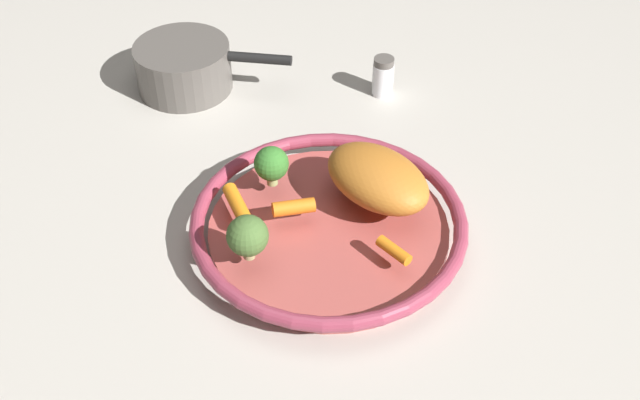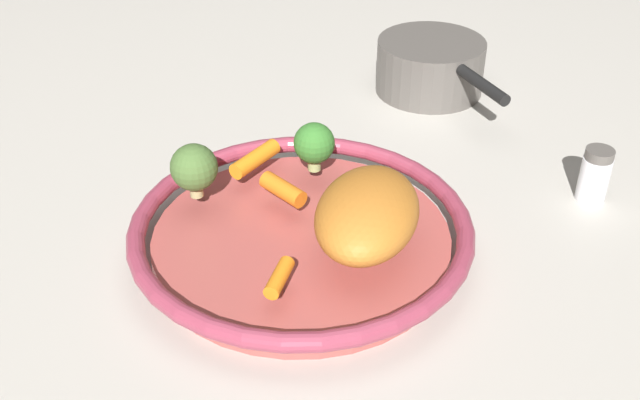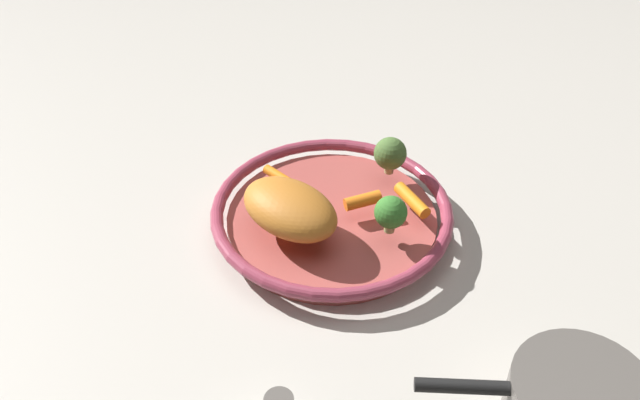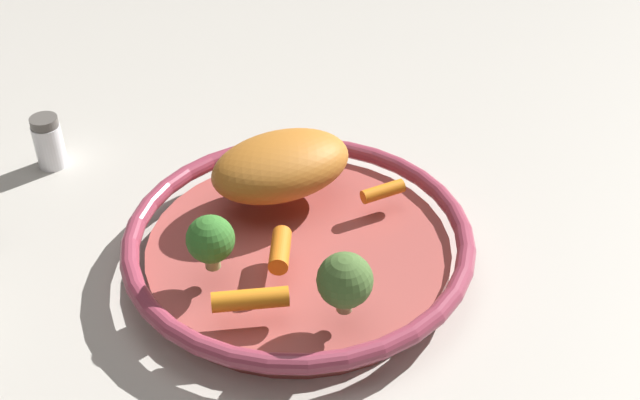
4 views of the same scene
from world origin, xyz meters
name	(u,v)px [view 4 (image 4 of 4)]	position (x,y,z in m)	size (l,w,h in m)	color
ground_plane	(299,263)	(0.00, 0.00, 0.00)	(2.30, 2.30, 0.00)	#B7B2A8
serving_bowl	(299,246)	(0.00, 0.00, 0.02)	(0.36, 0.36, 0.04)	#A84C47
roast_chicken_piece	(281,165)	(0.05, -0.05, 0.07)	(0.15, 0.10, 0.06)	#B96C25
baby_carrot_back	(280,250)	(-0.01, 0.04, 0.05)	(0.02, 0.02, 0.05)	orange
baby_carrot_near_rim	(383,191)	(-0.05, -0.09, 0.05)	(0.01, 0.01, 0.05)	orange
baby_carrot_right	(250,299)	(-0.02, 0.11, 0.05)	(0.02, 0.02, 0.07)	orange
broccoli_floret_large	(345,281)	(-0.09, 0.08, 0.08)	(0.05, 0.05, 0.06)	tan
broccoli_floret_edge	(210,240)	(0.04, 0.09, 0.08)	(0.05, 0.05, 0.06)	#99A866
salt_shaker	(49,142)	(0.35, -0.01, 0.03)	(0.03, 0.03, 0.07)	white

